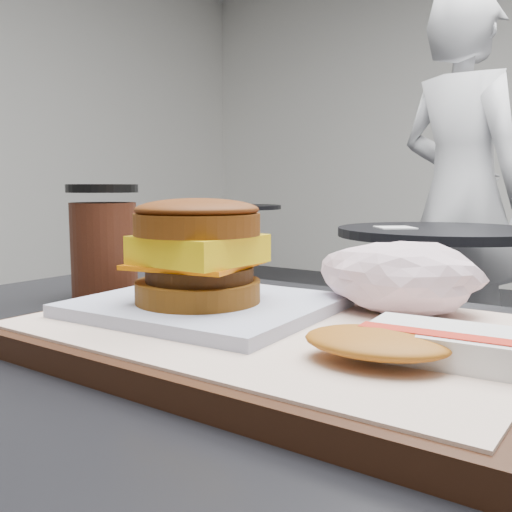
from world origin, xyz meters
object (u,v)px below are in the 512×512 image
(serving_tray, at_px, (283,335))
(patron, at_px, (460,197))
(hash_brown, at_px, (414,343))
(breakfast_sandwich, at_px, (200,265))
(crumpled_wrapper, at_px, (399,276))
(neighbor_table, at_px, (438,285))
(coffee_cup, at_px, (104,244))

(serving_tray, bearing_deg, patron, 102.61)
(serving_tray, bearing_deg, hash_brown, -16.95)
(breakfast_sandwich, relative_size, patron, 0.12)
(crumpled_wrapper, relative_size, patron, 0.08)
(hash_brown, height_order, patron, patron)
(serving_tray, relative_size, hash_brown, 3.07)
(breakfast_sandwich, distance_m, neighbor_table, 1.67)
(crumpled_wrapper, xyz_separation_m, coffee_cup, (-0.33, -0.03, 0.01))
(serving_tray, height_order, neighbor_table, serving_tray)
(hash_brown, xyz_separation_m, neighbor_table, (-0.50, 1.64, -0.25))
(coffee_cup, distance_m, neighbor_table, 1.57)
(serving_tray, distance_m, neighbor_table, 1.67)
(coffee_cup, bearing_deg, breakfast_sandwich, -19.64)
(serving_tray, height_order, crumpled_wrapper, crumpled_wrapper)
(neighbor_table, bearing_deg, crumpled_wrapper, -73.71)
(serving_tray, distance_m, crumpled_wrapper, 0.11)
(breakfast_sandwich, relative_size, coffee_cup, 1.62)
(crumpled_wrapper, bearing_deg, neighbor_table, 106.29)
(serving_tray, xyz_separation_m, breakfast_sandwich, (-0.07, -0.01, 0.05))
(serving_tray, xyz_separation_m, hash_brown, (0.11, -0.03, 0.02))
(hash_brown, bearing_deg, serving_tray, 163.05)
(coffee_cup, xyz_separation_m, patron, (-0.21, 2.11, 0.02))
(crumpled_wrapper, relative_size, coffee_cup, 1.05)
(breakfast_sandwich, xyz_separation_m, patron, (-0.41, 2.18, 0.02))
(coffee_cup, relative_size, neighbor_table, 0.17)
(breakfast_sandwich, distance_m, patron, 2.22)
(neighbor_table, bearing_deg, patron, 99.82)
(neighbor_table, bearing_deg, hash_brown, -73.00)
(hash_brown, bearing_deg, breakfast_sandwich, 172.70)
(breakfast_sandwich, height_order, neighbor_table, breakfast_sandwich)
(crumpled_wrapper, xyz_separation_m, patron, (-0.54, 2.08, 0.03))
(hash_brown, xyz_separation_m, patron, (-0.60, 2.21, 0.05))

